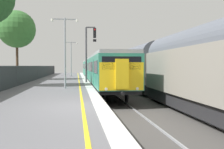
{
  "coord_description": "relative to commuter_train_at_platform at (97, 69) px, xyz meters",
  "views": [
    {
      "loc": [
        -0.58,
        -11.15,
        1.65
      ],
      "look_at": [
        1.7,
        6.45,
        1.09
      ],
      "focal_mm": 43.66,
      "sensor_mm": 36.0,
      "label": 1
    }
  ],
  "objects": [
    {
      "name": "ground",
      "position": [
        0.54,
        -25.14,
        -1.88
      ],
      "size": [
        17.4,
        110.0,
        1.21
      ],
      "color": "slate"
    },
    {
      "name": "commuter_train_at_platform",
      "position": [
        0.0,
        0.0,
        0.0
      ],
      "size": [
        2.83,
        40.87,
        3.81
      ],
      "color": "#2D846B",
      "rests_on": "ground"
    },
    {
      "name": "freight_train_adjacent_track",
      "position": [
        4.0,
        -14.81,
        0.33
      ],
      "size": [
        2.6,
        29.18,
        4.74
      ],
      "color": "#232326",
      "rests_on": "ground"
    },
    {
      "name": "signal_gantry",
      "position": [
        -1.49,
        -9.07,
        2.17
      ],
      "size": [
        1.1,
        0.24,
        5.54
      ],
      "color": "#47474C",
      "rests_on": "ground"
    },
    {
      "name": "platform_lamp_mid",
      "position": [
        -3.53,
        -16.04,
        1.81
      ],
      "size": [
        2.0,
        0.2,
        5.16
      ],
      "color": "#93999E",
      "rests_on": "ground"
    },
    {
      "name": "platform_lamp_far",
      "position": [
        -3.53,
        5.58,
        1.89
      ],
      "size": [
        2.0,
        0.2,
        5.32
      ],
      "color": "#93999E",
      "rests_on": "ground"
    },
    {
      "name": "background_tree_centre",
      "position": [
        -9.76,
        -2.63,
        4.64
      ],
      "size": [
        4.43,
        4.43,
        8.23
      ],
      "color": "#473323",
      "rests_on": "ground"
    }
  ]
}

